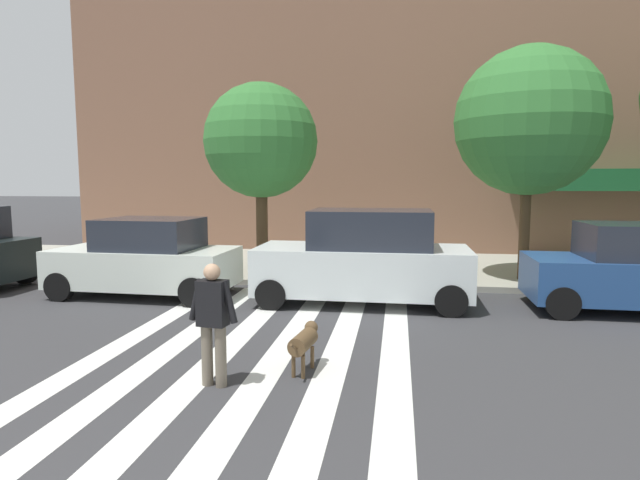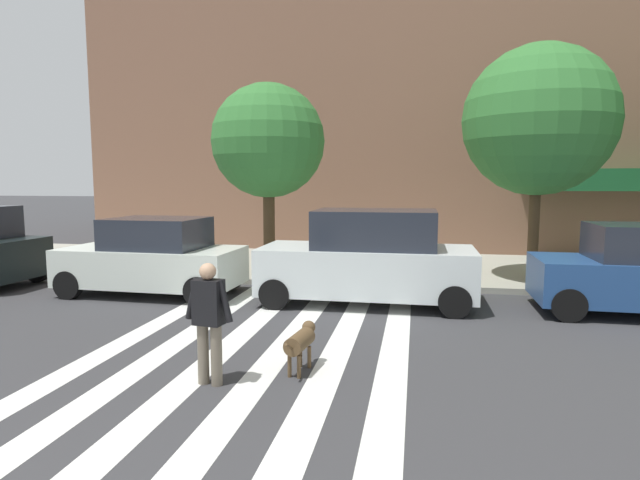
{
  "view_description": "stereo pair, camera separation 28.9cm",
  "coord_description": "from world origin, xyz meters",
  "px_view_note": "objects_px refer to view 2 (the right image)",
  "views": [
    {
      "loc": [
        2.77,
        -0.92,
        2.69
      ],
      "look_at": [
        1.49,
        7.5,
        1.73
      ],
      "focal_mm": 28.93,
      "sensor_mm": 36.0,
      "label": 1
    },
    {
      "loc": [
        3.05,
        -0.87,
        2.69
      ],
      "look_at": [
        1.49,
        7.5,
        1.73
      ],
      "focal_mm": 28.93,
      "sensor_mm": 36.0,
      "label": 2
    }
  ],
  "objects_px": {
    "parked_car_behind_first": "(153,258)",
    "parked_car_third_in_line": "(369,259)",
    "street_tree_middle": "(539,121)",
    "dog_on_leash": "(301,341)",
    "pedestrian_dog_walker": "(209,317)",
    "street_tree_nearest": "(268,142)"
  },
  "relations": [
    {
      "from": "parked_car_behind_first",
      "to": "street_tree_nearest",
      "type": "distance_m",
      "value": 4.34
    },
    {
      "from": "street_tree_nearest",
      "to": "dog_on_leash",
      "type": "xyz_separation_m",
      "value": [
        2.4,
        -6.69,
        -3.32
      ]
    },
    {
      "from": "street_tree_middle",
      "to": "dog_on_leash",
      "type": "xyz_separation_m",
      "value": [
        -4.54,
        -6.99,
        -3.76
      ]
    },
    {
      "from": "parked_car_third_in_line",
      "to": "dog_on_leash",
      "type": "xyz_separation_m",
      "value": [
        -0.57,
        -4.29,
        -0.55
      ]
    },
    {
      "from": "parked_car_behind_first",
      "to": "parked_car_third_in_line",
      "type": "relative_size",
      "value": 0.91
    },
    {
      "from": "street_tree_nearest",
      "to": "street_tree_middle",
      "type": "height_order",
      "value": "street_tree_middle"
    },
    {
      "from": "parked_car_third_in_line",
      "to": "street_tree_middle",
      "type": "height_order",
      "value": "street_tree_middle"
    },
    {
      "from": "parked_car_third_in_line",
      "to": "dog_on_leash",
      "type": "height_order",
      "value": "parked_car_third_in_line"
    },
    {
      "from": "street_tree_nearest",
      "to": "street_tree_middle",
      "type": "xyz_separation_m",
      "value": [
        6.95,
        0.3,
        0.44
      ]
    },
    {
      "from": "pedestrian_dog_walker",
      "to": "parked_car_behind_first",
      "type": "bearing_deg",
      "value": 125.03
    },
    {
      "from": "parked_car_third_in_line",
      "to": "pedestrian_dog_walker",
      "type": "height_order",
      "value": "parked_car_third_in_line"
    },
    {
      "from": "parked_car_third_in_line",
      "to": "street_tree_middle",
      "type": "bearing_deg",
      "value": 34.15
    },
    {
      "from": "parked_car_behind_first",
      "to": "street_tree_nearest",
      "type": "relative_size",
      "value": 0.82
    },
    {
      "from": "pedestrian_dog_walker",
      "to": "dog_on_leash",
      "type": "relative_size",
      "value": 1.63
    },
    {
      "from": "parked_car_behind_first",
      "to": "pedestrian_dog_walker",
      "type": "relative_size",
      "value": 2.6
    },
    {
      "from": "street_tree_nearest",
      "to": "parked_car_third_in_line",
      "type": "bearing_deg",
      "value": -38.9
    },
    {
      "from": "parked_car_behind_first",
      "to": "parked_car_third_in_line",
      "type": "distance_m",
      "value": 5.15
    },
    {
      "from": "parked_car_behind_first",
      "to": "street_tree_nearest",
      "type": "bearing_deg",
      "value": 47.76
    },
    {
      "from": "street_tree_middle",
      "to": "pedestrian_dog_walker",
      "type": "distance_m",
      "value": 10.08
    },
    {
      "from": "street_tree_nearest",
      "to": "pedestrian_dog_walker",
      "type": "height_order",
      "value": "street_tree_nearest"
    },
    {
      "from": "parked_car_behind_first",
      "to": "dog_on_leash",
      "type": "distance_m",
      "value": 6.3
    },
    {
      "from": "street_tree_middle",
      "to": "parked_car_third_in_line",
      "type": "bearing_deg",
      "value": -145.85
    }
  ]
}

